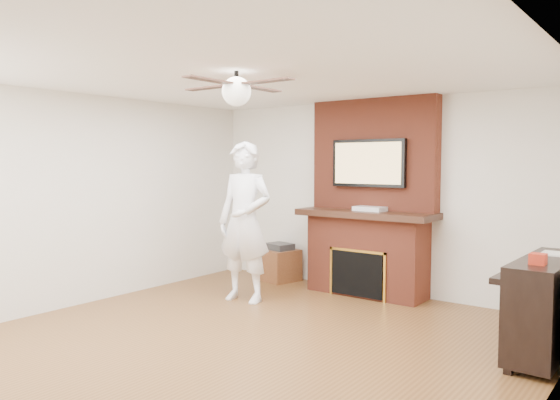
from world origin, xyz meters
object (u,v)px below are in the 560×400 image
Objects in this scene: side_table at (280,263)px; piano at (544,304)px; fireplace at (369,217)px; person at (245,222)px.

side_table is 3.83m from piano.
fireplace is at bearing 16.02° from side_table.
person reaches higher than piano.
person is 1.41m from side_table.
piano is (3.68, -1.06, 0.22)m from side_table.
piano is at bearing -6.60° from person.
fireplace is 1.58m from side_table.
fireplace is 1.29× the size of person.
piano is (3.33, 0.11, -0.51)m from person.
piano is at bearing -26.13° from fireplace.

